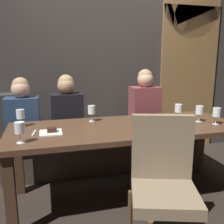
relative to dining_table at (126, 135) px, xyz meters
name	(u,v)px	position (x,y,z in m)	size (l,w,h in m)	color
ground	(126,196)	(0.00, 0.00, -0.65)	(9.00, 9.00, 0.00)	black
back_wall_tiled	(99,48)	(0.00, 1.22, 0.85)	(6.00, 0.12, 3.00)	#383330
arched_door	(189,59)	(1.35, 1.15, 0.71)	(0.90, 0.05, 2.55)	olive
dining_table	(126,135)	(0.00, 0.00, 0.00)	(2.20, 0.84, 0.74)	#412B1C
banquette_bench	(108,151)	(0.00, 0.70, -0.42)	(2.50, 0.44, 0.45)	#40352A
chair_near_side	(163,177)	(0.03, -0.72, -0.09)	(0.55, 0.55, 0.98)	#4C3321
diner_redhead	(22,112)	(-0.99, 0.68, 0.14)	(0.36, 0.24, 0.72)	navy
diner_bearded	(67,108)	(-0.49, 0.72, 0.15)	(0.36, 0.24, 0.74)	black
diner_far_end	(145,102)	(0.48, 0.71, 0.17)	(0.36, 0.24, 0.79)	brown
wine_glass_near_left	(199,111)	(0.76, -0.04, 0.20)	(0.08, 0.08, 0.16)	silver
wine_glass_center_back	(179,109)	(0.60, 0.10, 0.20)	(0.08, 0.08, 0.16)	silver
wine_glass_near_right	(20,129)	(-0.94, -0.26, 0.20)	(0.08, 0.08, 0.16)	silver
wine_glass_center_front	(20,115)	(-0.97, 0.23, 0.20)	(0.08, 0.08, 0.16)	silver
wine_glass_end_right	(92,110)	(-0.29, 0.26, 0.20)	(0.08, 0.08, 0.16)	silver
wine_glass_far_left	(217,113)	(0.86, -0.17, 0.20)	(0.08, 0.08, 0.16)	silver
dessert_plate	(51,131)	(-0.70, -0.05, 0.10)	(0.19, 0.19, 0.05)	white
fork_on_table	(34,133)	(-0.85, -0.01, 0.09)	(0.02, 0.17, 0.01)	silver
folded_napkin	(182,127)	(0.48, -0.19, 0.09)	(0.11, 0.10, 0.01)	silver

